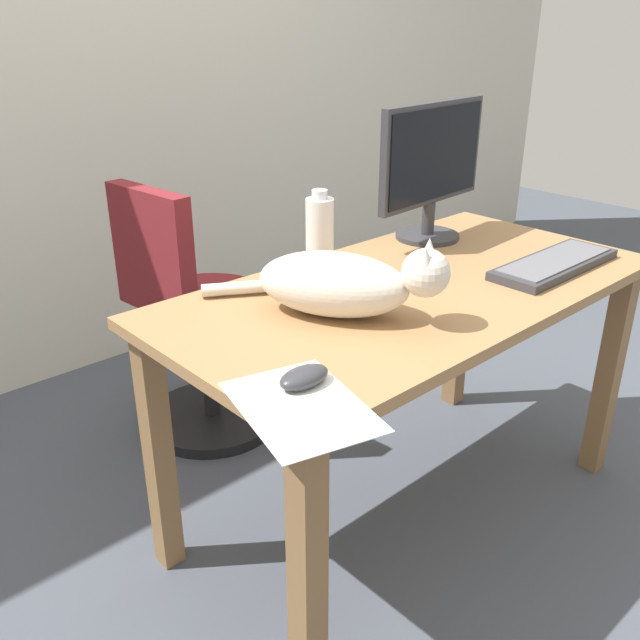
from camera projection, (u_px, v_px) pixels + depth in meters
name	position (u px, v px, depth m)	size (l,w,h in m)	color
ground_plane	(400.00, 508.00, 2.08)	(8.00, 8.00, 0.00)	#474C56
back_wall	(111.00, 38.00, 2.59)	(6.00, 0.04, 2.60)	beige
desk	(412.00, 323.00, 1.82)	(1.38, 0.70, 0.73)	#9E7247
office_chair	(195.00, 331.00, 2.33)	(0.48, 0.48, 0.91)	black
monitor	(432.00, 166.00, 2.06)	(0.48, 0.20, 0.41)	#333338
keyboard	(554.00, 264.00, 1.89)	(0.44, 0.15, 0.03)	#333338
cat	(343.00, 283.00, 1.57)	(0.35, 0.54, 0.20)	silver
computer_mouse	(304.00, 377.00, 1.29)	(0.11, 0.06, 0.04)	#333338
paper_sheet	(301.00, 406.00, 1.23)	(0.21, 0.30, 0.00)	white
water_bottle	(320.00, 234.00, 1.83)	(0.08, 0.08, 0.23)	silver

